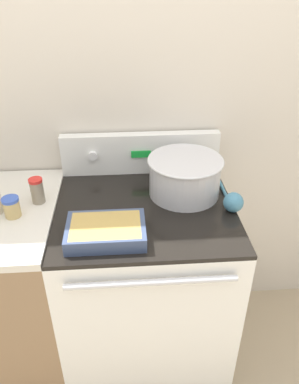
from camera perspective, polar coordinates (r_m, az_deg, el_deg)
kitchen_wall at (r=1.71m, az=-1.58°, el=14.52°), size 8.00×0.05×2.50m
stove_range at (r=1.82m, az=-0.61°, el=-14.07°), size 0.73×0.69×0.90m
control_panel at (r=1.75m, az=-1.36°, el=5.96°), size 0.73×0.07×0.19m
side_counter at (r=1.90m, az=-21.02°, el=-14.07°), size 0.56×0.66×0.91m
mixing_bowl at (r=1.58m, az=5.41°, el=2.65°), size 0.32×0.32×0.17m
casserole_dish at (r=1.36m, az=-6.66°, el=-5.84°), size 0.28×0.20×0.06m
ladle at (r=1.53m, az=12.55°, el=-1.42°), size 0.08×0.28×0.08m
spice_jar_red_cap at (r=1.58m, az=-16.76°, el=0.21°), size 0.06×0.06×0.11m
spice_jar_blue_cap at (r=1.53m, az=-20.26°, el=-2.16°), size 0.07×0.07×0.08m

